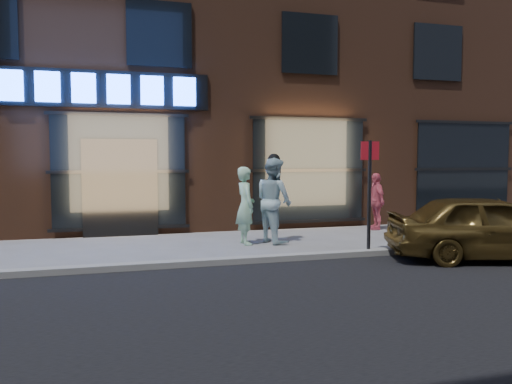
% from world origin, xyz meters
% --- Properties ---
extents(ground, '(90.00, 90.00, 0.00)m').
position_xyz_m(ground, '(0.00, 0.00, 0.00)').
color(ground, slate).
rests_on(ground, ground).
extents(curb, '(60.00, 0.25, 0.12)m').
position_xyz_m(curb, '(0.00, 0.00, 0.06)').
color(curb, gray).
rests_on(curb, ground).
extents(storefront_building, '(30.20, 8.28, 10.30)m').
position_xyz_m(storefront_building, '(-0.00, 7.99, 5.15)').
color(storefront_building, '#54301E').
rests_on(storefront_building, ground).
extents(man_bowtie, '(0.46, 0.66, 1.74)m').
position_xyz_m(man_bowtie, '(2.67, 1.96, 0.87)').
color(man_bowtie, '#9FD1A9').
rests_on(man_bowtie, ground).
extents(man_cap, '(0.97, 1.11, 1.94)m').
position_xyz_m(man_cap, '(3.36, 2.01, 0.97)').
color(man_cap, silver).
rests_on(man_cap, ground).
extents(passerby, '(0.46, 0.93, 1.53)m').
position_xyz_m(passerby, '(6.65, 3.22, 0.77)').
color(passerby, '#DB5A6D').
rests_on(passerby, ground).
extents(gold_sedan, '(3.98, 2.50, 1.26)m').
position_xyz_m(gold_sedan, '(6.66, -0.99, 0.63)').
color(gold_sedan, brown).
rests_on(gold_sedan, ground).
extents(sign_post, '(0.36, 0.11, 2.29)m').
position_xyz_m(sign_post, '(4.74, 0.10, 1.38)').
color(sign_post, '#262628').
rests_on(sign_post, ground).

